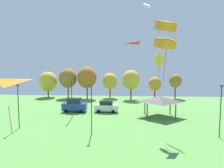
{
  "coord_description": "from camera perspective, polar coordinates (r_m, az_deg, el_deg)",
  "views": [
    {
      "loc": [
        -0.07,
        1.35,
        8.81
      ],
      "look_at": [
        -0.96,
        14.32,
        7.65
      ],
      "focal_mm": 32.0,
      "sensor_mm": 36.0,
      "label": 1
    }
  ],
  "objects": [
    {
      "name": "light_post_0",
      "position": [
        31.11,
        -25.2,
        -5.13
      ],
      "size": [
        0.36,
        0.2,
        6.28
      ],
      "color": "#2D2D33",
      "rests_on": "ground"
    },
    {
      "name": "kite_flying_3",
      "position": [
        17.39,
        3.24,
        9.16
      ],
      "size": [
        1.44,
        2.02,
        0.07
      ],
      "color": "red"
    },
    {
      "name": "parked_car_second_from_left",
      "position": [
        38.55,
        -1.61,
        -6.4
      ],
      "size": [
        4.5,
        2.13,
        2.25
      ],
      "rotation": [
        0.0,
        0.0,
        -0.04
      ],
      "color": "silver",
      "rests_on": "ground"
    },
    {
      "name": "treeline_tree_2",
      "position": [
        54.47,
        -7.16,
        1.83
      ],
      "size": [
        5.2,
        5.2,
        8.61
      ],
      "color": "brown",
      "rests_on": "ground"
    },
    {
      "name": "park_pavilion",
      "position": [
        35.88,
        13.42,
        -4.23
      ],
      "size": [
        6.0,
        5.26,
        3.6
      ],
      "color": "brown",
      "rests_on": "ground"
    },
    {
      "name": "treeline_tree_0",
      "position": [
        59.74,
        -17.82,
        0.68
      ],
      "size": [
        5.09,
        5.09,
        7.25
      ],
      "color": "brown",
      "rests_on": "ground"
    },
    {
      "name": "treeline_tree_1",
      "position": [
        56.61,
        -12.49,
        1.59
      ],
      "size": [
        4.89,
        4.89,
        8.16
      ],
      "color": "brown",
      "rests_on": "ground"
    },
    {
      "name": "kite_flying_7",
      "position": [
        14.93,
        -28.41,
        -4.05
      ],
      "size": [
        2.09,
        1.55,
        2.83
      ],
      "color": "orange"
    },
    {
      "name": "kite_flying_9",
      "position": [
        25.91,
        13.3,
        6.37
      ],
      "size": [
        1.68,
        1.5,
        4.47
      ],
      "color": "yellow"
    },
    {
      "name": "treeline_tree_3",
      "position": [
        55.41,
        -0.58,
        0.82
      ],
      "size": [
        4.11,
        4.11,
        6.94
      ],
      "color": "brown",
      "rests_on": "ground"
    },
    {
      "name": "parked_car_leftmost",
      "position": [
        39.36,
        -10.68,
        -5.99
      ],
      "size": [
        4.65,
        2.06,
        2.66
      ],
      "rotation": [
        0.0,
        0.0,
        -0.02
      ],
      "color": "#234299",
      "rests_on": "ground"
    },
    {
      "name": "light_post_1",
      "position": [
        27.79,
        28.6,
        -6.15
      ],
      "size": [
        0.36,
        0.2,
        6.57
      ],
      "color": "#2D2D33",
      "rests_on": "ground"
    },
    {
      "name": "treeline_tree_5",
      "position": [
        55.75,
        12.16,
        -0.0
      ],
      "size": [
        3.52,
        3.52,
        5.91
      ],
      "color": "brown",
      "rests_on": "ground"
    },
    {
      "name": "light_post_3",
      "position": [
        34.39,
        -11.45,
        -3.42
      ],
      "size": [
        0.36,
        0.2,
        6.73
      ],
      "color": "#2D2D33",
      "rests_on": "ground"
    },
    {
      "name": "kite_flying_0",
      "position": [
        22.08,
        14.98,
        13.45
      ],
      "size": [
        2.25,
        2.34,
        6.58
      ],
      "color": "orange"
    },
    {
      "name": "light_post_2",
      "position": [
        26.23,
        -5.9,
        -6.18
      ],
      "size": [
        0.36,
        0.2,
        6.57
      ],
      "color": "#2D2D33",
      "rests_on": "ground"
    },
    {
      "name": "kite_flying_8",
      "position": [
        33.46,
        9.86,
        21.09
      ],
      "size": [
        1.55,
        2.73,
        1.66
      ],
      "color": "white"
    },
    {
      "name": "treeline_tree_6",
      "position": [
        57.05,
        17.67,
        0.8
      ],
      "size": [
        3.33,
        3.33,
        6.63
      ],
      "color": "brown",
      "rests_on": "ground"
    },
    {
      "name": "treeline_tree_4",
      "position": [
        52.88,
        5.46,
        1.2
      ],
      "size": [
        4.66,
        4.66,
        7.8
      ],
      "color": "brown",
      "rests_on": "ground"
    }
  ]
}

